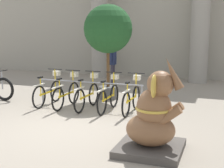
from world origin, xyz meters
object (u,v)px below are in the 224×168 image
bicycle_0 (49,91)px  bicycle_3 (109,97)px  bicycle_4 (132,98)px  person_pedestrian (113,60)px  bicycle_2 (87,95)px  bicycle_1 (67,93)px  potted_tree (108,32)px  elephant_statue (153,120)px

bicycle_0 → bicycle_3: (1.96, -0.05, 0.00)m
bicycle_4 → person_pedestrian: bearing=116.8°
bicycle_0 → bicycle_2: 1.31m
bicycle_1 → potted_tree: (0.73, 1.47, 1.77)m
bicycle_3 → person_pedestrian: person_pedestrian is taller
bicycle_2 → person_pedestrian: (-0.64, 3.90, 0.63)m
potted_tree → bicycle_1: bearing=-116.3°
bicycle_0 → bicycle_3: size_ratio=1.00×
bicycle_1 → bicycle_3: 1.30m
bicycle_4 → potted_tree: (-1.23, 1.42, 1.77)m
bicycle_4 → person_pedestrian: 4.37m
bicycle_3 → bicycle_2: bearing=-179.8°
bicycle_0 → bicycle_2: bearing=-2.4°
person_pedestrian → bicycle_4: bearing=-63.2°
bicycle_4 → elephant_statue: (1.16, -2.55, 0.20)m
elephant_statue → potted_tree: potted_tree is taller
bicycle_3 → bicycle_1: bearing=-179.5°
bicycle_2 → potted_tree: 2.30m
elephant_statue → person_pedestrian: 7.13m
bicycle_0 → elephant_statue: size_ratio=0.91×
bicycle_4 → potted_tree: 2.58m
bicycle_3 → person_pedestrian: (-1.29, 3.90, 0.63)m
bicycle_1 → potted_tree: bearing=63.7°
bicycle_3 → potted_tree: 2.37m
bicycle_0 → person_pedestrian: person_pedestrian is taller
bicycle_0 → bicycle_4: size_ratio=1.00×
bicycle_3 → potted_tree: bearing=111.5°
bicycle_1 → bicycle_4: same height
bicycle_1 → bicycle_4: size_ratio=1.00×
elephant_statue → potted_tree: size_ratio=0.59×
bicycle_0 → bicycle_3: 1.96m
bicycle_0 → bicycle_3: bearing=-1.5°
person_pedestrian → potted_tree: (0.72, -2.44, 1.14)m
bicycle_3 → person_pedestrian: size_ratio=0.95×
bicycle_1 → elephant_statue: 4.00m
bicycle_3 → elephant_statue: (1.81, -2.51, 0.20)m
bicycle_3 → bicycle_4: same height
bicycle_1 → potted_tree: 2.42m
elephant_statue → bicycle_4: bearing=114.5°
person_pedestrian → potted_tree: bearing=-73.6°
elephant_statue → potted_tree: bearing=121.0°
bicycle_2 → bicycle_3: 0.65m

